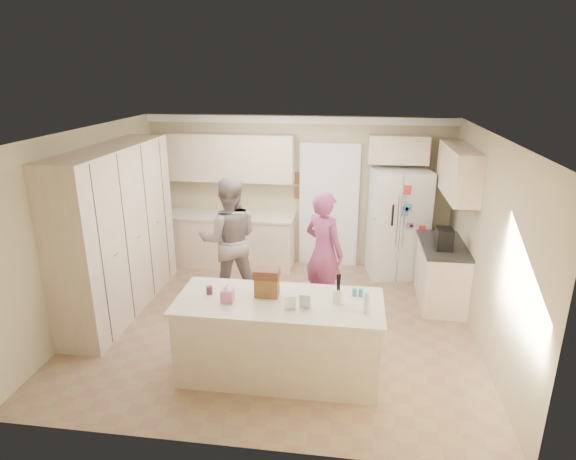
# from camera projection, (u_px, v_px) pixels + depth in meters

# --- Properties ---
(floor) EXTENTS (5.20, 4.60, 0.02)m
(floor) POSITION_uv_depth(u_px,v_px,m) (277.00, 324.00, 6.63)
(floor) COLOR #8E6A55
(floor) RESTS_ON ground
(ceiling) EXTENTS (5.20, 4.60, 0.02)m
(ceiling) POSITION_uv_depth(u_px,v_px,m) (276.00, 132.00, 5.79)
(ceiling) COLOR white
(ceiling) RESTS_ON wall_back
(wall_back) EXTENTS (5.20, 0.02, 2.60)m
(wall_back) POSITION_uv_depth(u_px,v_px,m) (298.00, 191.00, 8.38)
(wall_back) COLOR #C2B58F
(wall_back) RESTS_ON ground
(wall_front) EXTENTS (5.20, 0.02, 2.60)m
(wall_front) POSITION_uv_depth(u_px,v_px,m) (233.00, 324.00, 4.04)
(wall_front) COLOR #C2B58F
(wall_front) RESTS_ON ground
(wall_left) EXTENTS (0.02, 4.60, 2.60)m
(wall_left) POSITION_uv_depth(u_px,v_px,m) (88.00, 226.00, 6.55)
(wall_left) COLOR #C2B58F
(wall_left) RESTS_ON ground
(wall_right) EXTENTS (0.02, 4.60, 2.60)m
(wall_right) POSITION_uv_depth(u_px,v_px,m) (487.00, 244.00, 5.87)
(wall_right) COLOR #C2B58F
(wall_right) RESTS_ON ground
(crown_back) EXTENTS (5.20, 0.08, 0.12)m
(crown_back) POSITION_uv_depth(u_px,v_px,m) (298.00, 120.00, 7.94)
(crown_back) COLOR white
(crown_back) RESTS_ON wall_back
(pantry_bank) EXTENTS (0.60, 2.60, 2.35)m
(pantry_bank) POSITION_uv_depth(u_px,v_px,m) (117.00, 231.00, 6.73)
(pantry_bank) COLOR beige
(pantry_bank) RESTS_ON floor
(back_base_cab) EXTENTS (2.20, 0.60, 0.88)m
(back_base_cab) POSITION_uv_depth(u_px,v_px,m) (231.00, 241.00, 8.51)
(back_base_cab) COLOR beige
(back_base_cab) RESTS_ON floor
(back_countertop) EXTENTS (2.24, 0.63, 0.04)m
(back_countertop) POSITION_uv_depth(u_px,v_px,m) (230.00, 216.00, 8.35)
(back_countertop) COLOR beige
(back_countertop) RESTS_ON back_base_cab
(back_upper_cab) EXTENTS (2.20, 0.35, 0.80)m
(back_upper_cab) POSITION_uv_depth(u_px,v_px,m) (229.00, 157.00, 8.16)
(back_upper_cab) COLOR beige
(back_upper_cab) RESTS_ON wall_back
(doorway_opening) EXTENTS (0.90, 0.06, 2.10)m
(doorway_opening) POSITION_uv_depth(u_px,v_px,m) (329.00, 207.00, 8.36)
(doorway_opening) COLOR black
(doorway_opening) RESTS_ON floor
(doorway_casing) EXTENTS (1.02, 0.03, 2.22)m
(doorway_casing) POSITION_uv_depth(u_px,v_px,m) (329.00, 207.00, 8.32)
(doorway_casing) COLOR white
(doorway_casing) RESTS_ON floor
(wall_frame_upper) EXTENTS (0.15, 0.02, 0.20)m
(wall_frame_upper) POSITION_uv_depth(u_px,v_px,m) (299.00, 178.00, 8.26)
(wall_frame_upper) COLOR brown
(wall_frame_upper) RESTS_ON wall_back
(wall_frame_lower) EXTENTS (0.15, 0.02, 0.20)m
(wall_frame_lower) POSITION_uv_depth(u_px,v_px,m) (299.00, 193.00, 8.34)
(wall_frame_lower) COLOR brown
(wall_frame_lower) RESTS_ON wall_back
(refrigerator) EXTENTS (1.00, 0.84, 1.80)m
(refrigerator) POSITION_uv_depth(u_px,v_px,m) (398.00, 223.00, 7.95)
(refrigerator) COLOR white
(refrigerator) RESTS_ON floor
(fridge_seam) EXTENTS (0.02, 0.02, 1.78)m
(fridge_seam) POSITION_uv_depth(u_px,v_px,m) (400.00, 230.00, 7.62)
(fridge_seam) COLOR gray
(fridge_seam) RESTS_ON refrigerator
(fridge_dispenser) EXTENTS (0.22, 0.03, 0.35)m
(fridge_dispenser) POSITION_uv_depth(u_px,v_px,m) (387.00, 215.00, 7.56)
(fridge_dispenser) COLOR black
(fridge_dispenser) RESTS_ON refrigerator
(fridge_handle_l) EXTENTS (0.02, 0.02, 0.85)m
(fridge_handle_l) POSITION_uv_depth(u_px,v_px,m) (397.00, 221.00, 7.56)
(fridge_handle_l) COLOR silver
(fridge_handle_l) RESTS_ON refrigerator
(fridge_handle_r) EXTENTS (0.02, 0.02, 0.85)m
(fridge_handle_r) POSITION_uv_depth(u_px,v_px,m) (404.00, 222.00, 7.55)
(fridge_handle_r) COLOR silver
(fridge_handle_r) RESTS_ON refrigerator
(over_fridge_cab) EXTENTS (0.95, 0.35, 0.45)m
(over_fridge_cab) POSITION_uv_depth(u_px,v_px,m) (398.00, 149.00, 7.73)
(over_fridge_cab) COLOR beige
(over_fridge_cab) RESTS_ON wall_back
(right_base_cab) EXTENTS (0.60, 1.20, 0.88)m
(right_base_cab) POSITION_uv_depth(u_px,v_px,m) (441.00, 274.00, 7.12)
(right_base_cab) COLOR beige
(right_base_cab) RESTS_ON floor
(right_countertop) EXTENTS (0.63, 1.24, 0.04)m
(right_countertop) POSITION_uv_depth(u_px,v_px,m) (443.00, 245.00, 6.98)
(right_countertop) COLOR #2D2B28
(right_countertop) RESTS_ON right_base_cab
(right_upper_cab) EXTENTS (0.35, 1.50, 0.70)m
(right_upper_cab) POSITION_uv_depth(u_px,v_px,m) (459.00, 171.00, 6.81)
(right_upper_cab) COLOR beige
(right_upper_cab) RESTS_ON wall_right
(coffee_maker) EXTENTS (0.22, 0.28, 0.30)m
(coffee_maker) POSITION_uv_depth(u_px,v_px,m) (444.00, 239.00, 6.74)
(coffee_maker) COLOR black
(coffee_maker) RESTS_ON right_countertop
(island_base) EXTENTS (2.20, 0.90, 0.88)m
(island_base) POSITION_uv_depth(u_px,v_px,m) (279.00, 339.00, 5.42)
(island_base) COLOR beige
(island_base) RESTS_ON floor
(island_top) EXTENTS (2.28, 0.96, 0.05)m
(island_top) POSITION_uv_depth(u_px,v_px,m) (279.00, 302.00, 5.28)
(island_top) COLOR beige
(island_top) RESTS_ON island_base
(utensil_crock) EXTENTS (0.13, 0.13, 0.15)m
(utensil_crock) POSITION_uv_depth(u_px,v_px,m) (339.00, 296.00, 5.21)
(utensil_crock) COLOR white
(utensil_crock) RESTS_ON island_top
(tissue_box) EXTENTS (0.13, 0.13, 0.14)m
(tissue_box) POSITION_uv_depth(u_px,v_px,m) (228.00, 295.00, 5.22)
(tissue_box) COLOR pink
(tissue_box) RESTS_ON island_top
(tissue_plume) EXTENTS (0.08, 0.08, 0.08)m
(tissue_plume) POSITION_uv_depth(u_px,v_px,m) (227.00, 286.00, 5.19)
(tissue_plume) COLOR white
(tissue_plume) RESTS_ON tissue_box
(dollhouse_body) EXTENTS (0.26, 0.18, 0.22)m
(dollhouse_body) POSITION_uv_depth(u_px,v_px,m) (267.00, 286.00, 5.35)
(dollhouse_body) COLOR brown
(dollhouse_body) RESTS_ON island_top
(dollhouse_roof) EXTENTS (0.28, 0.20, 0.10)m
(dollhouse_roof) POSITION_uv_depth(u_px,v_px,m) (267.00, 273.00, 5.30)
(dollhouse_roof) COLOR #592D1E
(dollhouse_roof) RESTS_ON dollhouse_body
(jam_jar) EXTENTS (0.07, 0.07, 0.09)m
(jam_jar) POSITION_uv_depth(u_px,v_px,m) (209.00, 290.00, 5.41)
(jam_jar) COLOR #59263F
(jam_jar) RESTS_ON island_top
(greeting_card_a) EXTENTS (0.12, 0.06, 0.16)m
(greeting_card_a) POSITION_uv_depth(u_px,v_px,m) (290.00, 303.00, 5.04)
(greeting_card_a) COLOR white
(greeting_card_a) RESTS_ON island_top
(greeting_card_b) EXTENTS (0.12, 0.05, 0.16)m
(greeting_card_b) POSITION_uv_depth(u_px,v_px,m) (305.00, 302.00, 5.06)
(greeting_card_b) COLOR silver
(greeting_card_b) RESTS_ON island_top
(water_bottle) EXTENTS (0.07, 0.07, 0.24)m
(water_bottle) POSITION_uv_depth(u_px,v_px,m) (367.00, 302.00, 4.97)
(water_bottle) COLOR silver
(water_bottle) RESTS_ON island_top
(shaker_salt) EXTENTS (0.05, 0.05, 0.09)m
(shaker_salt) POSITION_uv_depth(u_px,v_px,m) (355.00, 292.00, 5.36)
(shaker_salt) COLOR teal
(shaker_salt) RESTS_ON island_top
(shaker_pepper) EXTENTS (0.05, 0.05, 0.09)m
(shaker_pepper) POSITION_uv_depth(u_px,v_px,m) (361.00, 293.00, 5.35)
(shaker_pepper) COLOR teal
(shaker_pepper) RESTS_ON island_top
(teen_boy) EXTENTS (1.06, 0.92, 1.87)m
(teen_boy) POSITION_uv_depth(u_px,v_px,m) (229.00, 239.00, 7.11)
(teen_boy) COLOR gray
(teen_boy) RESTS_ON floor
(teen_girl) EXTENTS (0.76, 0.71, 1.75)m
(teen_girl) POSITION_uv_depth(u_px,v_px,m) (324.00, 252.00, 6.79)
(teen_girl) COLOR #9D4284
(teen_girl) RESTS_ON floor
(fridge_magnets) EXTENTS (0.76, 0.02, 1.44)m
(fridge_magnets) POSITION_uv_depth(u_px,v_px,m) (400.00, 230.00, 7.61)
(fridge_magnets) COLOR tan
(fridge_magnets) RESTS_ON refrigerator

